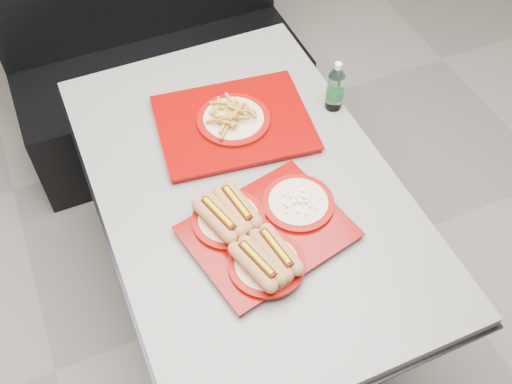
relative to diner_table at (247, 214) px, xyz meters
name	(u,v)px	position (x,y,z in m)	size (l,w,h in m)	color
ground	(249,297)	(0.00, 0.00, -0.58)	(6.00, 6.00, 0.00)	gray
diner_table	(247,214)	(0.00, 0.00, 0.00)	(0.92, 1.42, 0.75)	black
booth_bench	(156,62)	(0.00, 1.09, -0.18)	(1.30, 0.57, 1.35)	black
tray_near	(262,231)	(-0.04, -0.21, 0.20)	(0.51, 0.44, 0.10)	#7B0403
tray_far	(234,121)	(0.06, 0.24, 0.19)	(0.55, 0.46, 0.10)	#7B0403
water_bottle	(335,89)	(0.41, 0.20, 0.25)	(0.06, 0.06, 0.19)	silver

